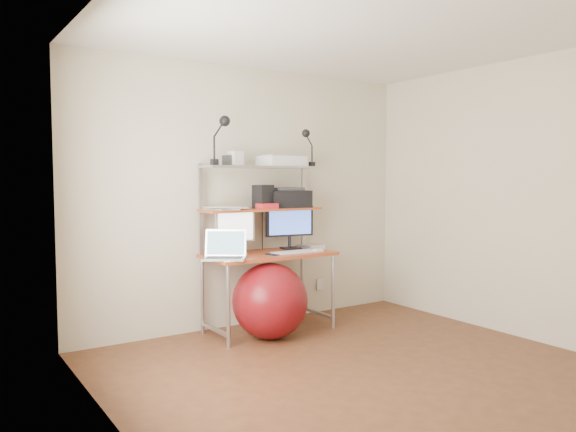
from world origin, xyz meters
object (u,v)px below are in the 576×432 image
object	(u,v)px
laptop	(225,253)
exercise_ball	(270,301)
monitor_silver	(235,230)
printer	(288,198)
monitor_black	(290,224)

from	to	relation	value
laptop	exercise_ball	bearing A→B (deg)	19.69
monitor_silver	exercise_ball	bearing A→B (deg)	-57.35
monitor_silver	exercise_ball	world-z (taller)	monitor_silver
printer	monitor_black	bearing A→B (deg)	44.83
monitor_silver	exercise_ball	distance (m)	0.73
laptop	monitor_black	bearing A→B (deg)	52.39
monitor_black	printer	distance (m)	0.26
monitor_black	exercise_ball	bearing A→B (deg)	-130.65
laptop	exercise_ball	size ratio (longest dim) A/B	0.67
exercise_ball	monitor_silver	bearing A→B (deg)	118.86
monitor_silver	printer	size ratio (longest dim) A/B	0.97
monitor_black	printer	size ratio (longest dim) A/B	1.13
monitor_black	printer	world-z (taller)	printer
monitor_silver	monitor_black	world-z (taller)	monitor_black
monitor_silver	laptop	xyz separation A→B (m)	(-0.21, -0.21, -0.17)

